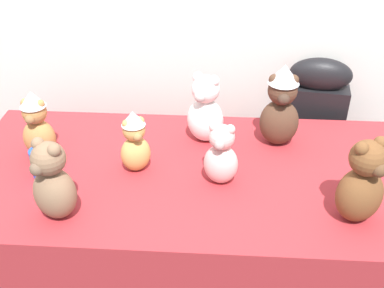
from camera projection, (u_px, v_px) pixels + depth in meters
The scene contains 10 objects.
display_table at pixel (192, 240), 1.97m from camera, with size 1.75×0.84×0.72m, color maroon.
instrument_case at pixel (309, 148), 2.34m from camera, with size 0.29×0.16×0.96m.
teddy_bear_mocha at pixel (53, 182), 1.50m from camera, with size 0.19×0.18×0.29m.
teddy_bear_snow at pixel (205, 110), 1.89m from camera, with size 0.19×0.18×0.29m.
teddy_bear_blush at pixel (221, 156), 1.66m from camera, with size 0.14×0.13×0.24m.
teddy_bear_honey at pixel (135, 142), 1.72m from camera, with size 0.14×0.14×0.25m.
teddy_bear_chestnut at pixel (362, 184), 1.48m from camera, with size 0.20×0.19×0.30m.
teddy_bear_caramel at pixel (37, 125), 1.79m from camera, with size 0.13×0.12×0.28m.
teddy_bear_cocoa at pixel (281, 107), 1.85m from camera, with size 0.16×0.14×0.34m.
party_cup_blue at pixel (42, 163), 1.73m from camera, with size 0.08×0.08×0.11m, color blue.
Camera 1 is at (0.09, -1.18, 1.77)m, focal length 44.20 mm.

